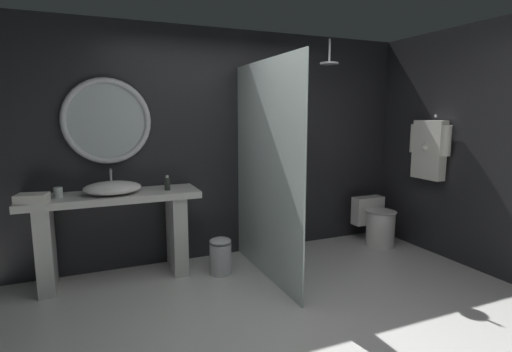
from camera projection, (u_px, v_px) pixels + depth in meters
ground_plane at (304, 329)px, 3.07m from camera, size 5.76×5.76×0.00m
back_wall_panel at (225, 145)px, 4.59m from camera, size 4.80×0.10×2.60m
side_wall_right at (453, 146)px, 4.46m from camera, size 0.10×2.47×2.60m
vanity_counter at (114, 225)px, 3.91m from camera, size 1.67×0.52×0.89m
vessel_sink at (113, 188)px, 3.81m from camera, size 0.54×0.44×0.22m
tumbler_cup at (58, 192)px, 3.66m from camera, size 0.08×0.08×0.10m
soap_dispenser at (167, 183)px, 4.01m from camera, size 0.06×0.06×0.15m
round_wall_mirror at (107, 121)px, 3.97m from camera, size 0.87×0.06×0.87m
shower_glass_panel at (266, 171)px, 3.93m from camera, size 0.02×1.55×2.18m
rain_shower_head at (329, 62)px, 4.48m from camera, size 0.21×0.21×0.28m
hanging_bathrobe at (429, 148)px, 4.60m from camera, size 0.20×0.57×0.75m
toilet at (376, 222)px, 5.05m from camera, size 0.42×0.54×0.58m
waste_bin at (221, 256)px, 4.11m from camera, size 0.23×0.23×0.39m
folded_hand_towel at (32, 198)px, 3.45m from camera, size 0.28×0.24×0.08m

